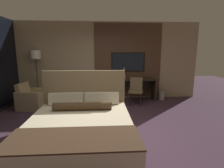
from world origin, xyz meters
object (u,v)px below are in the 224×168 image
Objects in this scene: desk_chair at (136,88)px; vase_short at (108,76)px; book at (130,79)px; waste_bin at (162,96)px; floor_lamp at (36,59)px; vase_tall at (124,72)px; bed at (81,128)px; desk at (128,85)px; armchair_by_window at (32,99)px; tv at (128,62)px.

desk_chair is 5.58× the size of vase_short.
book reaches higher than waste_bin.
desk_chair is 3.56m from floor_lamp.
desk_chair is at bearing -73.77° from book.
vase_tall reaches higher than vase_short.
bed reaches higher than desk.
vase_tall is 0.61m from vase_short.
vase_short is at bearing 163.01° from desk_chair.
desk_chair is 2.07× the size of vase_tall.
desk is 0.57m from desk_chair.
vase_tall is 1.54× the size of waste_bin.
vase_short is 2.12m from waste_bin.
desk_chair is at bearing -156.47° from waste_bin.
armchair_by_window is 3.06× the size of waste_bin.
desk_chair is at bearing -62.26° from vase_tall.
desk is at bearing -25.85° from vase_tall.
vase_tall is 1.75× the size of book.
vase_tall reaches higher than desk.
armchair_by_window is (-3.34, -0.21, -0.26)m from desk_chair.
waste_bin is at bearing 48.34° from bed.
tv is 3.49m from armchair_by_window.
armchair_by_window is at bearing -171.26° from waste_bin.
armchair_by_window is 5.35× the size of vase_short.
bed is at bearing -134.70° from armchair_by_window.
desk is 1.59× the size of tv.
vase_tall is (-0.33, 0.62, 0.46)m from desk_chair.
floor_lamp reaches higher than desk_chair.
bed is 3.35m from desk.
desk_chair reaches higher than armchair_by_window.
book is 0.88× the size of waste_bin.
tv is 0.42m from vase_tall.
desk_chair reaches higher than desk.
tv reaches higher than desk.
book is (1.43, 2.96, 0.47)m from bed.
armchair_by_window reaches higher than waste_bin.
bed reaches higher than vase_tall.
vase_short is 0.65× the size of book.
floor_lamp reaches higher than waste_bin.
armchair_by_window is 3.31m from book.
bed is 9.05× the size of book.
floor_lamp reaches higher than vase_tall.
floor_lamp is at bearing 178.97° from book.
bed is at bearing -101.77° from vase_short.
desk_chair is (0.17, -0.76, -0.83)m from tv.
tv is 0.92m from vase_short.
vase_short is at bearing -177.41° from vase_tall.
waste_bin is at bearing -0.45° from book.
bed reaches higher than armchair_by_window.
desk_chair is 1.22m from waste_bin.
vase_short is at bearing -64.00° from armchair_by_window.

